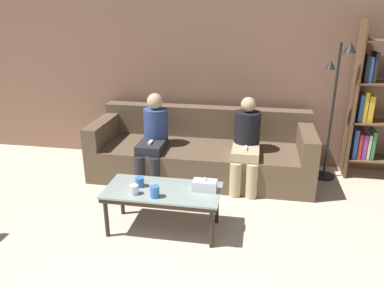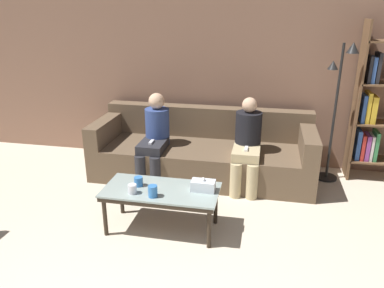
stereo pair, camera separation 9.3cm
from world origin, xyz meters
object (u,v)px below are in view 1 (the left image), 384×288
at_px(coffee_table, 163,194).
at_px(cup_far_center, 140,182).
at_px(seated_person_left_end, 154,136).
at_px(cup_near_left, 155,192).
at_px(tissue_box, 205,185).
at_px(standing_lamp, 335,98).
at_px(seated_person_mid_left, 246,142).
at_px(bookshelf, 382,108).
at_px(couch, 202,153).
at_px(cup_near_right, 134,190).

height_order(coffee_table, cup_far_center, cup_far_center).
bearing_deg(coffee_table, seated_person_left_end, 109.58).
distance_m(cup_near_left, tissue_box, 0.46).
height_order(standing_lamp, seated_person_mid_left, standing_lamp).
xyz_separation_m(tissue_box, standing_lamp, (1.33, 1.46, 0.54)).
relative_size(cup_near_left, seated_person_mid_left, 0.10).
xyz_separation_m(coffee_table, bookshelf, (2.28, 1.65, 0.49)).
xyz_separation_m(couch, standing_lamp, (1.55, 0.18, 0.72)).
height_order(couch, tissue_box, couch).
distance_m(cup_near_left, cup_far_center, 0.26).
xyz_separation_m(couch, cup_near_right, (-0.39, -1.46, 0.18)).
distance_m(coffee_table, standing_lamp, 2.37).
xyz_separation_m(couch, coffee_table, (-0.16, -1.33, 0.09)).
xyz_separation_m(tissue_box, seated_person_mid_left, (0.33, 1.06, 0.07)).
relative_size(standing_lamp, seated_person_left_end, 1.58).
height_order(cup_far_center, standing_lamp, standing_lamp).
xyz_separation_m(cup_far_center, standing_lamp, (1.94, 1.49, 0.54)).
height_order(seated_person_left_end, seated_person_mid_left, same).
bearing_deg(coffee_table, cup_near_right, -149.80).
bearing_deg(seated_person_left_end, cup_far_center, -81.32).
relative_size(tissue_box, standing_lamp, 0.13).
bearing_deg(couch, cup_near_left, -97.44).
relative_size(coffee_table, seated_person_left_end, 1.02).
height_order(bookshelf, seated_person_left_end, bookshelf).
xyz_separation_m(couch, seated_person_mid_left, (0.55, -0.22, 0.26)).
height_order(bookshelf, standing_lamp, bookshelf).
height_order(cup_near_right, bookshelf, bookshelf).
relative_size(bookshelf, seated_person_left_end, 1.80).
height_order(cup_near_right, standing_lamp, standing_lamp).
distance_m(coffee_table, cup_near_left, 0.19).
distance_m(cup_far_center, seated_person_mid_left, 1.44).
xyz_separation_m(cup_near_right, seated_person_left_end, (-0.16, 1.23, 0.08)).
bearing_deg(cup_far_center, cup_near_right, -91.62).
relative_size(cup_far_center, standing_lamp, 0.05).
bearing_deg(cup_near_left, cup_near_right, 173.81).
height_order(couch, cup_far_center, couch).
relative_size(cup_near_left, cup_far_center, 1.19).
bearing_deg(cup_far_center, coffee_table, -5.56).
bearing_deg(seated_person_left_end, couch, 22.39).
distance_m(tissue_box, bookshelf, 2.51).
distance_m(cup_far_center, seated_person_left_end, 1.09).
distance_m(couch, seated_person_left_end, 0.65).
bearing_deg(seated_person_left_end, standing_lamp, 11.03).
bearing_deg(coffee_table, bookshelf, 35.85).
relative_size(seated_person_left_end, seated_person_mid_left, 1.00).
relative_size(tissue_box, seated_person_mid_left, 0.21).
distance_m(couch, cup_near_left, 1.51).
xyz_separation_m(coffee_table, cup_near_right, (-0.23, -0.13, 0.09)).
height_order(couch, cup_near_right, couch).
height_order(cup_far_center, bookshelf, bookshelf).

